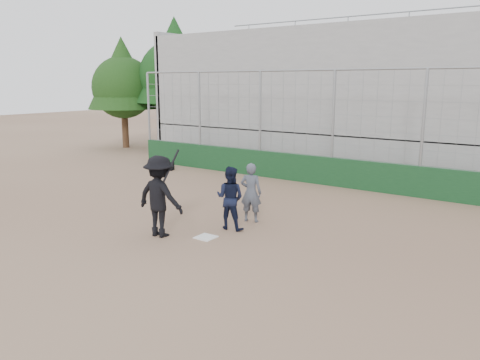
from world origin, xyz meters
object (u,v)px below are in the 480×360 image
Objects in this scene: equipment_bag at (165,166)px; umpire at (251,195)px; batter_at_plate at (160,196)px; catcher_crouched at (230,208)px.

umpire is at bearing -29.97° from equipment_bag.
batter_at_plate is 2.58× the size of equipment_bag.
batter_at_plate is at bearing 47.06° from umpire.
umpire is (0.06, 0.84, 0.16)m from catcher_crouched.
catcher_crouched is 1.35× the size of equipment_bag.
equipment_bag is at bearing 133.46° from batter_at_plate.
catcher_crouched is 0.86m from umpire.
batter_at_plate is 8.65m from equipment_bag.
batter_at_plate is 1.90× the size of catcher_crouched.
catcher_crouched is at bearing 69.99° from umpire.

